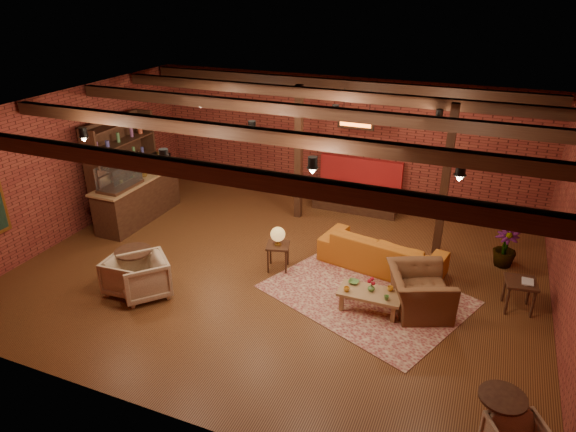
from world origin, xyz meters
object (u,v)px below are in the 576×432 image
at_px(sofa, 382,251).
at_px(plant_tall, 513,211).
at_px(coffee_table, 370,294).
at_px(side_table_book, 521,283).
at_px(armchair_a, 129,273).
at_px(round_table_right, 500,410).
at_px(round_table_left, 134,261).
at_px(side_table_lamp, 278,238).
at_px(armchair_right, 420,285).
at_px(armchair_b, 144,275).

height_order(sofa, plant_tall, plant_tall).
relative_size(coffee_table, side_table_book, 1.83).
relative_size(armchair_a, round_table_right, 1.14).
height_order(coffee_table, side_table_book, coffee_table).
relative_size(sofa, round_table_left, 3.48).
xyz_separation_m(side_table_lamp, round_table_right, (4.22, -2.82, -0.24)).
xyz_separation_m(coffee_table, armchair_right, (0.79, 0.34, 0.17)).
bearing_deg(armchair_a, round_table_left, 11.52).
bearing_deg(coffee_table, armchair_a, -165.51).
bearing_deg(armchair_b, armchair_a, -137.28).
bearing_deg(armchair_b, sofa, 77.30).
bearing_deg(coffee_table, side_table_lamp, 161.09).
bearing_deg(armchair_a, side_table_book, -75.90).
relative_size(side_table_lamp, round_table_right, 1.34).
bearing_deg(coffee_table, round_table_left, -169.19).
relative_size(coffee_table, round_table_right, 1.60).
xyz_separation_m(side_table_lamp, armchair_right, (2.84, -0.36, -0.19)).
relative_size(sofa, side_table_book, 4.11).
distance_m(armchair_a, side_table_book, 7.01).
height_order(side_table_book, plant_tall, plant_tall).
bearing_deg(armchair_b, round_table_left, -170.95).
xyz_separation_m(coffee_table, round_table_left, (-4.34, -0.83, 0.14)).
bearing_deg(side_table_lamp, coffee_table, -18.91).
bearing_deg(armchair_a, sofa, -60.86).
relative_size(sofa, armchair_a, 3.16).
height_order(round_table_left, armchair_right, armchair_right).
xyz_separation_m(sofa, coffee_table, (0.14, -1.54, -0.02)).
bearing_deg(sofa, armchair_a, 42.99).
bearing_deg(plant_tall, round_table_left, -152.38).
height_order(armchair_b, side_table_book, armchair_b).
xyz_separation_m(round_table_left, armchair_right, (5.13, 1.17, 0.03)).
height_order(coffee_table, plant_tall, plant_tall).
distance_m(armchair_a, armchair_right, 5.26).
bearing_deg(round_table_right, side_table_lamp, 146.30).
bearing_deg(sofa, side_table_book, 178.69).
bearing_deg(side_table_lamp, plant_tall, 23.98).
relative_size(round_table_left, armchair_a, 0.91).
relative_size(armchair_b, armchair_right, 0.72).
bearing_deg(plant_tall, side_table_book, -79.98).
bearing_deg(armchair_right, sofa, 15.30).
bearing_deg(armchair_a, plant_tall, -63.75).
bearing_deg(side_table_book, round_table_left, -164.70).
xyz_separation_m(armchair_a, plant_tall, (6.40, 3.66, 0.83)).
distance_m(armchair_a, plant_tall, 7.43).
bearing_deg(round_table_left, armchair_a, -74.95).
bearing_deg(armchair_b, side_table_lamp, 86.14).
bearing_deg(side_table_lamp, armchair_a, -140.92).
xyz_separation_m(coffee_table, side_table_book, (2.41, 1.02, 0.20)).
xyz_separation_m(round_table_right, plant_tall, (-0.04, 4.68, 0.77)).
distance_m(coffee_table, armchair_a, 4.41).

